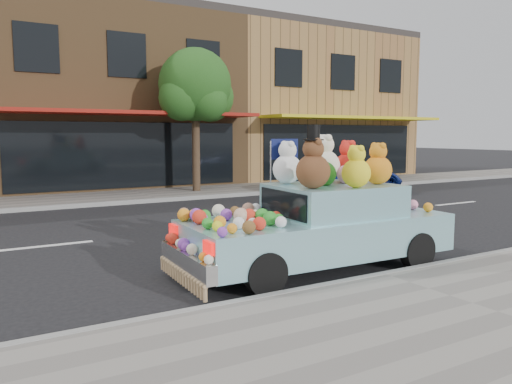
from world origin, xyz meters
TOP-DOWN VIEW (x-y plane):
  - ground at (0.00, 0.00)m, footprint 120.00×120.00m
  - near_sidewalk at (0.00, -6.50)m, footprint 60.00×3.00m
  - far_sidewalk at (0.00, 6.50)m, footprint 60.00×3.00m
  - near_kerb at (0.00, -5.00)m, footprint 60.00×0.12m
  - far_kerb at (0.00, 5.00)m, footprint 60.00×0.12m
  - storefront_mid at (0.00, 11.97)m, footprint 10.00×9.80m
  - storefront_right at (10.00, 11.97)m, footprint 10.00×9.80m
  - street_tree at (2.03, 6.55)m, footprint 3.00×2.70m
  - car_blue at (6.64, 3.77)m, footprint 4.60×2.49m
  - art_car at (-0.39, -3.94)m, footprint 4.54×1.89m

SIDE VIEW (x-z plane):
  - ground at x=0.00m, z-range 0.00..0.00m
  - near_sidewalk at x=0.00m, z-range 0.00..0.12m
  - far_sidewalk at x=0.00m, z-range 0.00..0.12m
  - near_kerb at x=0.00m, z-range 0.00..0.13m
  - far_kerb at x=0.00m, z-range 0.00..0.13m
  - car_blue at x=6.64m, z-range 0.00..1.23m
  - art_car at x=-0.39m, z-range -0.34..1.95m
  - storefront_mid at x=0.00m, z-range -0.01..7.29m
  - storefront_right at x=10.00m, z-range -0.01..7.29m
  - street_tree at x=2.03m, z-range 1.08..6.30m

